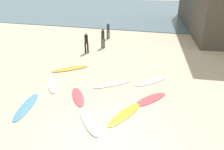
{
  "coord_description": "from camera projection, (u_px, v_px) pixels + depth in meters",
  "views": [
    {
      "loc": [
        1.85,
        -6.12,
        5.59
      ],
      "look_at": [
        -1.28,
        4.89,
        0.3
      ],
      "focal_mm": 33.44,
      "sensor_mm": 36.0,
      "label": 1
    }
  ],
  "objects": [
    {
      "name": "surfboard_3",
      "position": [
        52.0,
        85.0,
        12.02
      ],
      "size": [
        1.63,
        2.06,
        0.08
      ],
      "primitive_type": "ellipsoid",
      "rotation": [
        0.0,
        0.0,
        3.74
      ],
      "color": "white",
      "rests_on": "ground_plane"
    },
    {
      "name": "beachgoer_far",
      "position": [
        103.0,
        37.0,
        18.16
      ],
      "size": [
        0.34,
        0.33,
        1.72
      ],
      "rotation": [
        0.0,
        0.0,
        2.94
      ],
      "color": "black",
      "rests_on": "ground_plane"
    },
    {
      "name": "surfboard_6",
      "position": [
        113.0,
        84.0,
        12.13
      ],
      "size": [
        2.13,
        1.92,
        0.06
      ],
      "primitive_type": "ellipsoid",
      "rotation": [
        0.0,
        0.0,
        -0.87
      ],
      "color": "#F9E4C4",
      "rests_on": "ground_plane"
    },
    {
      "name": "surfboard_1",
      "position": [
        151.0,
        81.0,
        12.43
      ],
      "size": [
        2.0,
        2.05,
        0.06
      ],
      "primitive_type": "ellipsoid",
      "rotation": [
        0.0,
        0.0,
        2.38
      ],
      "color": "white",
      "rests_on": "ground_plane"
    },
    {
      "name": "surfboard_4",
      "position": [
        125.0,
        114.0,
        9.43
      ],
      "size": [
        1.43,
        2.4,
        0.07
      ],
      "primitive_type": "ellipsoid",
      "rotation": [
        0.0,
        0.0,
        -0.41
      ],
      "color": "yellow",
      "rests_on": "ground_plane"
    },
    {
      "name": "beachgoer_mid",
      "position": [
        108.0,
        29.0,
        21.04
      ],
      "size": [
        0.4,
        0.4,
        1.7
      ],
      "rotation": [
        0.0,
        0.0,
        0.82
      ],
      "color": "#1E3342",
      "rests_on": "ground_plane"
    },
    {
      "name": "ocean_water",
      "position": [
        164.0,
        10.0,
        41.37
      ],
      "size": [
        120.0,
        40.0,
        0.08
      ],
      "primitive_type": "cube",
      "color": "slate",
      "rests_on": "ground_plane"
    },
    {
      "name": "ground_plane",
      "position": [
        109.0,
        136.0,
        8.15
      ],
      "size": [
        120.0,
        120.0,
        0.0
      ],
      "primitive_type": "plane",
      "color": "beige"
    },
    {
      "name": "beachgoer_near",
      "position": [
        86.0,
        42.0,
        16.9
      ],
      "size": [
        0.38,
        0.38,
        1.73
      ],
      "rotation": [
        0.0,
        0.0,
        0.53
      ],
      "color": "black",
      "rests_on": "ground_plane"
    },
    {
      "name": "surfboard_2",
      "position": [
        89.0,
        121.0,
        8.97
      ],
      "size": [
        1.77,
        2.06,
        0.08
      ],
      "primitive_type": "ellipsoid",
      "rotation": [
        0.0,
        0.0,
        3.81
      ],
      "color": "silver",
      "rests_on": "ground_plane"
    },
    {
      "name": "surfboard_5",
      "position": [
        26.0,
        106.0,
        10.0
      ],
      "size": [
        1.03,
        2.5,
        0.07
      ],
      "primitive_type": "ellipsoid",
      "rotation": [
        0.0,
        0.0,
        3.35
      ],
      "color": "#4F94D1",
      "rests_on": "ground_plane"
    },
    {
      "name": "surfboard_8",
      "position": [
        150.0,
        99.0,
        10.6
      ],
      "size": [
        1.74,
        2.02,
        0.06
      ],
      "primitive_type": "ellipsoid",
      "rotation": [
        0.0,
        0.0,
        -0.65
      ],
      "color": "#E4484F",
      "rests_on": "ground_plane"
    },
    {
      "name": "surfboard_0",
      "position": [
        78.0,
        97.0,
        10.81
      ],
      "size": [
        1.55,
        1.98,
        0.06
      ],
      "primitive_type": "ellipsoid",
      "rotation": [
        0.0,
        0.0,
        0.58
      ],
      "color": "#E04955",
      "rests_on": "ground_plane"
    },
    {
      "name": "surfboard_7",
      "position": [
        70.0,
        69.0,
        14.15
      ],
      "size": [
        2.25,
        2.03,
        0.08
      ],
      "primitive_type": "ellipsoid",
      "rotation": [
        0.0,
        0.0,
        -0.87
      ],
      "color": "gold",
      "rests_on": "ground_plane"
    }
  ]
}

